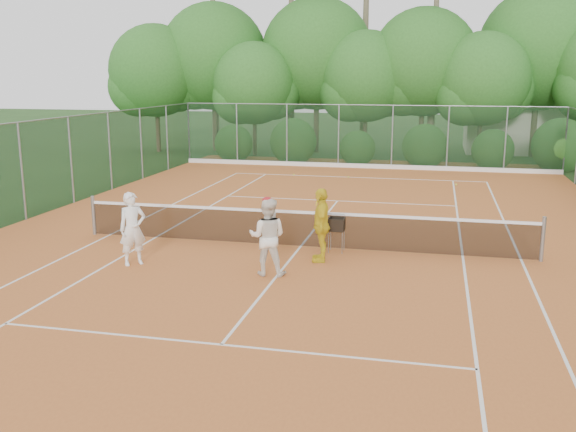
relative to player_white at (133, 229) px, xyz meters
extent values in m
plane|color=#1F4017|center=(3.52, 2.44, -0.89)|extent=(120.00, 120.00, 0.00)
cube|color=#BE662B|center=(3.52, 2.44, -0.88)|extent=(18.00, 36.00, 0.02)
cube|color=beige|center=(12.52, 26.44, 0.61)|extent=(8.00, 5.00, 3.00)
cylinder|color=gray|center=(-2.41, 2.44, -0.32)|extent=(0.10, 0.10, 1.10)
cylinder|color=gray|center=(9.46, 2.44, -0.32)|extent=(0.10, 0.10, 1.10)
cube|color=black|center=(3.52, 2.44, -0.41)|extent=(11.87, 0.03, 0.86)
cube|color=white|center=(3.52, 2.44, 0.06)|extent=(11.87, 0.04, 0.07)
imported|color=white|center=(0.00, 0.00, 0.00)|extent=(0.75, 0.73, 1.74)
imported|color=white|center=(3.29, -0.05, 0.01)|extent=(0.89, 0.72, 1.75)
ellipsoid|color=#AC161A|center=(3.29, -0.05, 0.84)|extent=(0.22, 0.22, 0.14)
imported|color=yellow|center=(4.27, 1.28, 0.02)|extent=(0.58, 1.10, 1.78)
cylinder|color=gray|center=(4.34, 2.00, -0.59)|extent=(0.02, 0.02, 0.56)
cylinder|color=gray|center=(4.68, 2.34, -0.59)|extent=(0.02, 0.02, 0.56)
cube|color=black|center=(4.51, 2.17, -0.15)|extent=(0.39, 0.39, 0.33)
sphere|color=#B5C62E|center=(0.71, 14.34, -0.83)|extent=(0.07, 0.07, 0.07)
sphere|color=#A8C62E|center=(3.19, 14.19, -0.83)|extent=(0.07, 0.07, 0.07)
sphere|color=#CBE936|center=(7.74, 13.22, -0.83)|extent=(0.07, 0.07, 0.07)
cube|color=white|center=(3.52, 14.32, -0.86)|extent=(11.03, 0.06, 0.01)
cube|color=white|center=(-1.96, 2.44, -0.86)|extent=(0.06, 23.77, 0.01)
cube|color=white|center=(9.01, 2.44, -0.86)|extent=(0.06, 23.77, 0.01)
cube|color=white|center=(-0.59, 2.44, -0.86)|extent=(0.06, 23.77, 0.01)
cube|color=white|center=(7.63, 2.44, -0.86)|extent=(0.06, 23.77, 0.01)
cube|color=white|center=(3.52, 8.84, -0.86)|extent=(8.23, 0.06, 0.01)
cube|color=white|center=(3.52, -3.96, -0.86)|extent=(8.23, 0.06, 0.01)
cube|color=white|center=(3.52, 2.44, -0.86)|extent=(0.06, 12.80, 0.01)
cube|color=#19381E|center=(3.52, 17.44, 0.63)|extent=(18.00, 0.02, 3.00)
cylinder|color=gray|center=(-5.48, 17.44, 0.63)|extent=(0.07, 0.07, 3.00)
cylinder|color=gray|center=(12.52, 17.44, 0.63)|extent=(0.07, 0.07, 3.00)
cylinder|color=gray|center=(-5.48, 17.44, 0.63)|extent=(0.07, 0.07, 3.00)
cylinder|color=gray|center=(12.52, 17.44, 0.63)|extent=(0.07, 0.07, 3.00)
cylinder|color=brown|center=(-8.98, 21.44, 0.99)|extent=(0.26, 0.26, 3.75)
sphere|color=#2A6020|center=(-8.98, 21.44, 3.76)|extent=(5.25, 5.25, 5.25)
cylinder|color=brown|center=(-5.98, 22.94, 1.31)|extent=(0.30, 0.30, 4.40)
sphere|color=#2A6020|center=(-5.98, 22.94, 4.57)|extent=(6.16, 6.16, 6.16)
cylinder|color=brown|center=(-2.98, 20.94, 0.71)|extent=(0.22, 0.22, 3.20)
sphere|color=#2A6020|center=(-2.98, 20.94, 3.08)|extent=(4.48, 4.48, 4.48)
cylinder|color=brown|center=(0.02, 23.44, 1.36)|extent=(0.31, 0.31, 4.50)
sphere|color=#2A6020|center=(0.02, 23.44, 4.69)|extent=(6.30, 6.30, 6.30)
cylinder|color=brown|center=(3.02, 21.94, 0.86)|extent=(0.24, 0.24, 3.50)
sphere|color=#2A6020|center=(3.02, 21.94, 3.45)|extent=(4.90, 4.90, 4.90)
cylinder|color=brown|center=(6.02, 22.44, 1.16)|extent=(0.28, 0.28, 4.10)
sphere|color=#2A6020|center=(6.02, 22.44, 4.20)|extent=(5.74, 5.74, 5.74)
cylinder|color=brown|center=(9.02, 21.24, 0.81)|extent=(0.23, 0.23, 3.40)
sphere|color=#2A6020|center=(9.02, 21.24, 3.33)|extent=(4.76, 4.76, 4.76)
cylinder|color=brown|center=(12.02, 23.94, 1.44)|extent=(0.32, 0.32, 4.65)
sphere|color=#2A6020|center=(12.02, 23.94, 4.88)|extent=(6.51, 6.51, 6.51)
cone|color=brown|center=(-6.48, 24.44, 5.61)|extent=(0.44, 0.44, 13.00)
cone|color=brown|center=(-1.48, 23.44, 4.61)|extent=(0.44, 0.44, 11.00)
cone|color=brown|center=(2.52, 25.44, 6.61)|extent=(0.44, 0.44, 15.00)
cone|color=brown|center=(6.52, 22.94, 4.11)|extent=(0.44, 0.44, 10.00)
cone|color=brown|center=(10.52, 24.94, 5.11)|extent=(0.44, 0.44, 12.00)
camera|label=1|loc=(6.85, -13.43, 3.54)|focal=40.00mm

